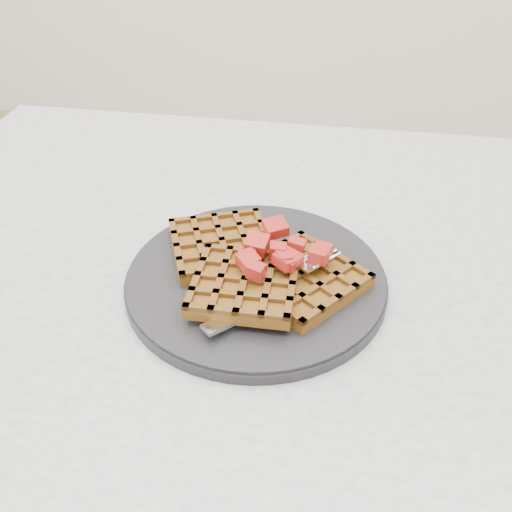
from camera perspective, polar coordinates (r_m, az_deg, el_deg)
The scene contains 5 objects.
table at distance 0.72m, azimuth 7.84°, elevation -9.03°, with size 1.20×0.80×0.75m.
plate at distance 0.62m, azimuth 0.00°, elevation -2.35°, with size 0.28×0.28×0.02m, color black.
waffles at distance 0.61m, azimuth -0.04°, elevation -1.17°, with size 0.24×0.20×0.03m.
strawberry_pile at distance 0.59m, azimuth 0.00°, elevation 1.08°, with size 0.15×0.15×0.02m, color #8C0705, non-canonical shape.
fork at distance 0.58m, azimuth 2.71°, elevation -3.59°, with size 0.02×0.18×0.02m, color silver, non-canonical shape.
Camera 1 is at (-0.02, -0.51, 1.15)m, focal length 40.00 mm.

